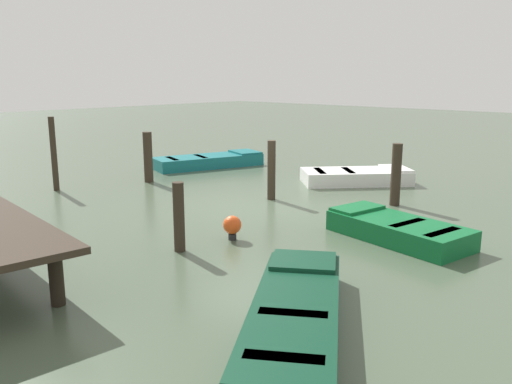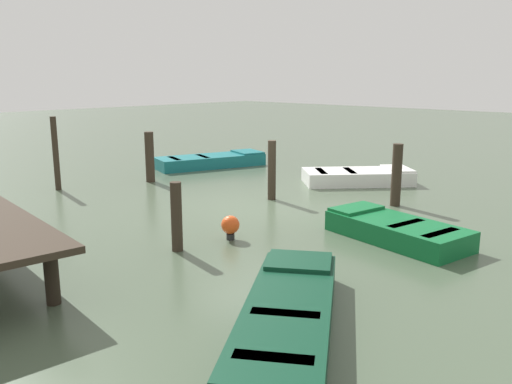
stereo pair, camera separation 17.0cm
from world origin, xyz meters
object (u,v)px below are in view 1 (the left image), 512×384
object	(u,v)px
mooring_piling_far_left	(271,170)
marker_buoy	(232,226)
rowboat_white	(357,176)
rowboat_dark_green	(295,315)
rowboat_green	(397,229)
mooring_piling_mid_right	(396,175)
mooring_piling_mid_left	(54,154)
mooring_piling_near_left	(148,157)
mooring_piling_far_right	(179,217)
rowboat_teal	(209,161)

from	to	relation	value
mooring_piling_far_left	marker_buoy	size ratio (longest dim) A/B	3.20
rowboat_white	rowboat_dark_green	bearing A→B (deg)	-110.37
rowboat_green	mooring_piling_far_left	size ratio (longest dim) A/B	1.91
rowboat_dark_green	mooring_piling_mid_right	xyz separation A→B (m)	(2.36, -6.88, 0.55)
rowboat_green	mooring_piling_mid_left	world-z (taller)	mooring_piling_mid_left
mooring_piling_mid_right	mooring_piling_mid_left	distance (m)	9.21
mooring_piling_mid_left	mooring_piling_near_left	distance (m)	2.66
rowboat_white	rowboat_dark_green	size ratio (longest dim) A/B	0.89
mooring_piling_near_left	marker_buoy	xyz separation A→B (m)	(-5.97, 2.35, -0.47)
rowboat_dark_green	mooring_piling_far_right	distance (m)	3.67
mooring_piling_far_right	rowboat_dark_green	bearing A→B (deg)	163.96
rowboat_green	mooring_piling_far_right	world-z (taller)	mooring_piling_far_right
rowboat_white	mooring_piling_mid_right	bearing A→B (deg)	-86.37
rowboat_green	mooring_piling_far_right	distance (m)	4.23
mooring_piling_mid_right	marker_buoy	bearing A→B (deg)	78.89
mooring_piling_far_right	mooring_piling_far_left	distance (m)	4.52
rowboat_teal	mooring_piling_mid_right	xyz separation A→B (m)	(-7.60, 0.69, 0.55)
mooring_piling_far_left	marker_buoy	bearing A→B (deg)	118.93
rowboat_white	rowboat_teal	world-z (taller)	same
mooring_piling_mid_left	mooring_piling_near_left	bearing A→B (deg)	-110.07
mooring_piling_far_right	marker_buoy	distance (m)	1.21
mooring_piling_far_left	mooring_piling_near_left	size ratio (longest dim) A/B	1.02
rowboat_green	mooring_piling_mid_left	distance (m)	9.57
rowboat_green	mooring_piling_mid_right	distance (m)	2.97
rowboat_green	mooring_piling_near_left	xyz separation A→B (m)	(8.34, -0.16, 0.54)
marker_buoy	rowboat_teal	bearing A→B (deg)	-39.10
rowboat_white	marker_buoy	xyz separation A→B (m)	(-1.26, 6.45, 0.07)
rowboat_teal	mooring_piling_far_right	bearing A→B (deg)	-117.58
mooring_piling_near_left	mooring_piling_far_right	bearing A→B (deg)	148.82
rowboat_white	mooring_piling_near_left	size ratio (longest dim) A/B	2.16
mooring_piling_far_right	mooring_piling_near_left	size ratio (longest dim) A/B	0.85
rowboat_white	marker_buoy	distance (m)	6.57
rowboat_green	marker_buoy	xyz separation A→B (m)	(2.36, 2.19, 0.07)
mooring_piling_near_left	marker_buoy	size ratio (longest dim) A/B	3.15
rowboat_teal	mooring_piling_mid_right	world-z (taller)	mooring_piling_mid_right
mooring_piling_mid_left	rowboat_dark_green	bearing A→B (deg)	168.84
rowboat_white	mooring_piling_mid_right	world-z (taller)	mooring_piling_mid_right
mooring_piling_near_left	rowboat_green	bearing A→B (deg)	178.92
marker_buoy	mooring_piling_far_right	bearing A→B (deg)	79.17
mooring_piling_far_right	rowboat_teal	bearing A→B (deg)	-45.46
rowboat_white	mooring_piling_mid_left	distance (m)	8.70
mooring_piling_mid_right	mooring_piling_far_right	bearing A→B (deg)	78.94
rowboat_teal	marker_buoy	world-z (taller)	marker_buoy
mooring_piling_mid_right	mooring_piling_near_left	world-z (taller)	mooring_piling_mid_right
rowboat_green	mooring_piling_mid_right	bearing A→B (deg)	-50.37
rowboat_green	mooring_piling_mid_right	size ratio (longest dim) A/B	1.91
rowboat_white	mooring_piling_near_left	world-z (taller)	mooring_piling_near_left
mooring_piling_near_left	rowboat_white	bearing A→B (deg)	-138.97
rowboat_green	mooring_piling_near_left	size ratio (longest dim) A/B	1.94
marker_buoy	rowboat_white	bearing A→B (deg)	-78.98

